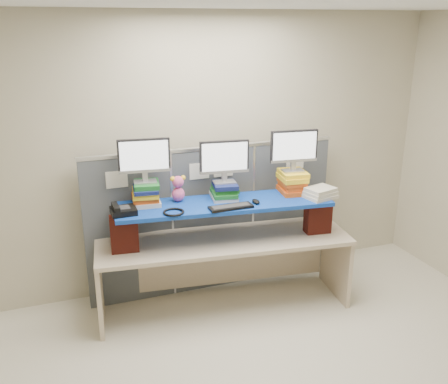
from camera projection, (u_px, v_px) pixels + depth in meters
name	position (u px, v px, depth m)	size (l,w,h in m)	color
room	(299.00, 224.00, 3.33)	(5.00, 4.00, 2.80)	beige
cubicle_partition	(213.00, 218.00, 5.11)	(2.60, 0.06, 1.53)	#444A51
desk	(224.00, 253.00, 4.78)	(2.47, 0.98, 0.73)	#C4B196
brick_pier_left	(124.00, 234.00, 4.43)	(0.24, 0.13, 0.33)	maroon
brick_pier_right	(318.00, 216.00, 4.83)	(0.24, 0.13, 0.33)	maroon
blue_board	(224.00, 204.00, 4.62)	(1.99, 0.50, 0.04)	navy
book_stack_left	(146.00, 193.00, 4.53)	(0.28, 0.34, 0.21)	#BBB8B2
book_stack_center	(224.00, 191.00, 4.70)	(0.28, 0.33, 0.15)	#BBB8B2
book_stack_right	(292.00, 182.00, 4.84)	(0.28, 0.33, 0.22)	#C24812
monitor_left	(144.00, 158.00, 4.43)	(0.46, 0.15, 0.40)	#A1A1A6
monitor_center	(224.00, 159.00, 4.60)	(0.46, 0.15, 0.40)	#A1A1A6
monitor_right	(294.00, 148.00, 4.73)	(0.46, 0.15, 0.40)	#A1A1A6
keyboard	(231.00, 207.00, 4.46)	(0.40, 0.13, 0.03)	black
mouse	(256.00, 201.00, 4.58)	(0.06, 0.11, 0.04)	black
desk_phone	(122.00, 210.00, 4.32)	(0.22, 0.20, 0.09)	black
headset	(174.00, 212.00, 4.34)	(0.19, 0.19, 0.02)	black
plush_toy	(178.00, 188.00, 4.59)	(0.15, 0.11, 0.25)	#D4508A
binder_stack	(320.00, 193.00, 4.71)	(0.32, 0.28, 0.10)	beige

